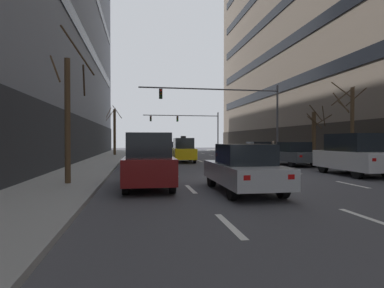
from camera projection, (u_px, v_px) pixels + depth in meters
The scene contains 45 objects.
ground_plane at pixel (248, 178), 15.08m from camera, with size 120.00×120.00×0.00m, color #424247.
sidewalk_left at pixel (68, 180), 13.64m from camera, with size 3.26×80.00×0.14m, color gray.
lane_stripe_l1_s2 at pixel (229, 225), 6.62m from camera, with size 0.16×2.00×0.01m, color silver.
lane_stripe_l1_s3 at pixel (191, 189), 11.54m from camera, with size 0.16×2.00×0.01m, color silver.
lane_stripe_l1_s4 at pixel (175, 174), 16.47m from camera, with size 0.16×2.00×0.01m, color silver.
lane_stripe_l1_s5 at pixel (167, 166), 21.40m from camera, with size 0.16×2.00×0.01m, color silver.
lane_stripe_l1_s6 at pixel (161, 162), 26.32m from camera, with size 0.16×2.00×0.01m, color silver.
lane_stripe_l1_s7 at pixel (158, 158), 31.25m from camera, with size 0.16×2.00×0.01m, color silver.
lane_stripe_l1_s8 at pixel (155, 156), 36.17m from camera, with size 0.16×2.00×0.01m, color silver.
lane_stripe_l1_s9 at pixel (153, 154), 41.10m from camera, with size 0.16×2.00×0.01m, color silver.
lane_stripe_l1_s10 at pixel (152, 152), 46.02m from camera, with size 0.16×2.00×0.01m, color silver.
lane_stripe_l2_s2 at pixel (369, 218), 7.20m from camera, with size 0.16×2.00×0.01m, color silver.
lane_stripe_l2_s3 at pixel (275, 187), 12.12m from camera, with size 0.16×2.00×0.01m, color silver.
lane_stripe_l2_s4 at pixel (236, 173), 17.05m from camera, with size 0.16×2.00×0.01m, color silver.
lane_stripe_l2_s5 at pixel (214, 166), 21.98m from camera, with size 0.16×2.00×0.01m, color silver.
lane_stripe_l2_s6 at pixel (200, 161), 26.90m from camera, with size 0.16×2.00×0.01m, color silver.
lane_stripe_l2_s7 at pixel (191, 158), 31.83m from camera, with size 0.16×2.00×0.01m, color silver.
lane_stripe_l2_s8 at pixel (184, 155), 36.75m from camera, with size 0.16×2.00×0.01m, color silver.
lane_stripe_l2_s9 at pixel (178, 154), 41.68m from camera, with size 0.16×2.00×0.01m, color silver.
lane_stripe_l2_s10 at pixel (174, 152), 46.60m from camera, with size 0.16×2.00×0.01m, color silver.
lane_stripe_l3_s3 at pixel (352, 184), 12.70m from camera, with size 0.16×2.00×0.01m, color silver.
lane_stripe_l3_s4 at pixel (292, 172), 17.63m from camera, with size 0.16×2.00×0.01m, color silver.
lane_stripe_l3_s5 at pixel (259, 165), 22.55m from camera, with size 0.16×2.00×0.01m, color silver.
lane_stripe_l3_s6 at pixel (237, 161), 27.48m from camera, with size 0.16×2.00×0.01m, color silver.
lane_stripe_l3_s7 at pixel (222, 158), 32.41m from camera, with size 0.16×2.00×0.01m, color silver.
lane_stripe_l3_s8 at pixel (211, 155), 37.33m from camera, with size 0.16×2.00×0.01m, color silver.
lane_stripe_l3_s9 at pixel (203, 153), 42.26m from camera, with size 0.16×2.00×0.01m, color silver.
lane_stripe_l3_s10 at pixel (196, 152), 47.18m from camera, with size 0.16×2.00×0.01m, color silver.
taxi_driving_0 at pixel (183, 150), 25.57m from camera, with size 1.87×4.21×2.18m.
car_driving_1 at pixel (141, 147), 35.73m from camera, with size 1.86×4.38×2.12m.
taxi_driving_2 at pixel (141, 146), 43.71m from camera, with size 1.85×4.37×2.29m.
car_driving_3 at pixel (170, 149), 37.19m from camera, with size 2.05×4.47×1.64m.
car_driving_4 at pixel (244, 168), 10.86m from camera, with size 1.92×4.54×1.70m.
car_driving_5 at pixel (144, 152), 20.48m from camera, with size 1.96×4.46×2.14m.
car_driving_6 at pixel (148, 161), 11.80m from camera, with size 1.88×4.37×2.10m.
car_parked_1 at pixel (353, 155), 16.03m from camera, with size 1.91×4.52×2.18m.
car_parked_2 at pixel (293, 154), 22.28m from camera, with size 1.97×4.57×1.70m.
car_parked_3 at pixel (258, 151), 28.93m from camera, with size 2.00×4.56×1.69m.
traffic_signal_0 at pixel (235, 105), 27.33m from camera, with size 12.58×0.35×6.74m.
traffic_signal_1 at pixel (191, 123), 48.26m from camera, with size 11.92×0.34×6.12m.
street_tree_0 at pixel (114, 131), 35.87m from camera, with size 1.85×1.85×5.67m.
street_tree_1 at pixel (68, 116), 12.10m from camera, with size 1.75×1.78×5.87m.
street_tree_2 at pixel (314, 135), 23.80m from camera, with size 2.00×2.27×4.41m.
street_tree_3 at pixel (351, 123), 19.55m from camera, with size 1.86×1.87×5.52m.
pedestrian_1 at pixel (273, 147), 33.73m from camera, with size 0.32×0.49×1.62m.
Camera 1 is at (-5.31, -14.36, 1.84)m, focal length 28.79 mm.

